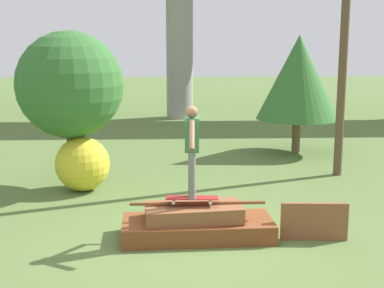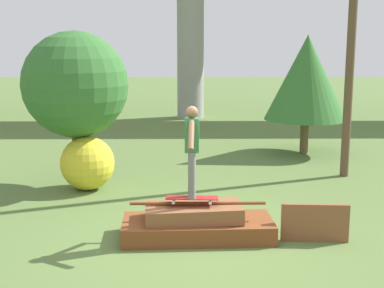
{
  "view_description": "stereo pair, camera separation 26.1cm",
  "coord_description": "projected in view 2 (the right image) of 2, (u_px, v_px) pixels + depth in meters",
  "views": [
    {
      "loc": [
        -0.45,
        -8.29,
        3.16
      ],
      "look_at": [
        -0.09,
        -0.05,
        1.57
      ],
      "focal_mm": 50.0,
      "sensor_mm": 36.0,
      "label": 1
    },
    {
      "loc": [
        -0.19,
        -8.3,
        3.16
      ],
      "look_at": [
        -0.09,
        -0.05,
        1.57
      ],
      "focal_mm": 50.0,
      "sensor_mm": 36.0,
      "label": 2
    }
  ],
  "objects": [
    {
      "name": "skater",
      "position": [
        192.0,
        146.0,
        8.41
      ],
      "size": [
        0.23,
        1.02,
        1.47
      ],
      "color": "slate",
      "rests_on": "skateboard"
    },
    {
      "name": "skateboard",
      "position": [
        192.0,
        198.0,
        8.57
      ],
      "size": [
        0.85,
        0.27,
        0.09
      ],
      "color": "maroon",
      "rests_on": "scrap_pile"
    },
    {
      "name": "bush_yellow_flowering",
      "position": [
        87.0,
        163.0,
        11.49
      ],
      "size": [
        1.16,
        1.16,
        1.16
      ],
      "color": "gold",
      "rests_on": "ground_plane"
    },
    {
      "name": "scrap_plank_loose",
      "position": [
        315.0,
        223.0,
        8.53
      ],
      "size": [
        1.08,
        0.15,
        0.62
      ],
      "color": "brown",
      "rests_on": "ground_plane"
    },
    {
      "name": "tree_behind_left",
      "position": [
        75.0,
        85.0,
        11.39
      ],
      "size": [
        2.27,
        2.27,
        3.39
      ],
      "color": "brown",
      "rests_on": "ground_plane"
    },
    {
      "name": "ground_plane",
      "position": [
        198.0,
        237.0,
        8.75
      ],
      "size": [
        80.0,
        80.0,
        0.0
      ],
      "primitive_type": "plane",
      "color": "#567038"
    },
    {
      "name": "scrap_pile",
      "position": [
        197.0,
        224.0,
        8.7
      ],
      "size": [
        2.48,
        1.1,
        0.61
      ],
      "color": "brown",
      "rests_on": "ground_plane"
    },
    {
      "name": "tree_behind_right",
      "position": [
        307.0,
        78.0,
        14.9
      ],
      "size": [
        2.31,
        2.31,
        3.35
      ],
      "color": "brown",
      "rests_on": "ground_plane"
    }
  ]
}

